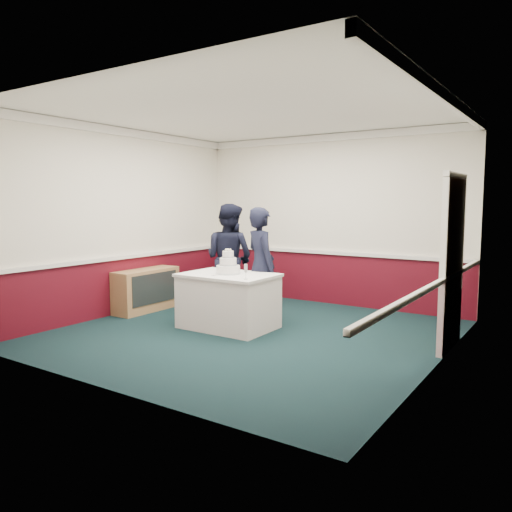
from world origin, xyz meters
The scene contains 9 objects.
ground centered at (0.00, 0.00, 0.00)m, with size 5.00×5.00×0.00m, color black.
room_shell centered at (0.08, 0.61, 1.97)m, with size 5.00×5.00×3.00m.
sideboard centered at (-2.28, 0.25, 0.35)m, with size 0.41×1.20×0.70m.
cake_table centered at (-0.45, 0.08, 0.40)m, with size 1.32×0.92×0.79m.
wedding_cake centered at (-0.45, 0.08, 0.90)m, with size 0.35×0.35×0.36m.
cake_knife centered at (-0.48, -0.12, 0.79)m, with size 0.01×0.22×0.01m, color silver.
champagne_flute centered at (0.05, -0.20, 0.93)m, with size 0.05×0.05×0.21m.
person_man centered at (-1.05, 0.92, 0.90)m, with size 0.87×0.68×1.79m, color black.
person_woman centered at (-0.24, 0.64, 0.87)m, with size 0.64×0.42×1.74m, color black.
Camera 1 is at (3.79, -5.62, 1.82)m, focal length 35.00 mm.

